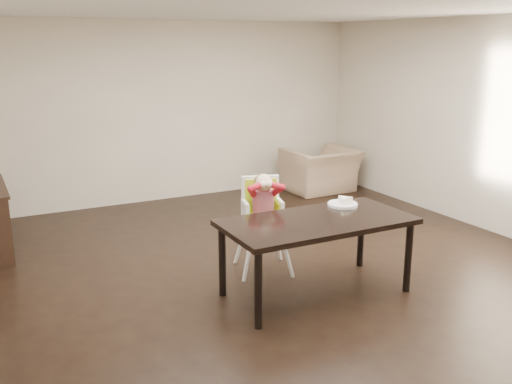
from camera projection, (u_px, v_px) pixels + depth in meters
ground at (293, 273)px, 6.02m from camera, size 7.00×7.00×0.00m
room_walls at (296, 96)px, 5.55m from camera, size 6.02×7.02×2.71m
dining_table at (317, 227)px, 5.38m from camera, size 1.80×0.90×0.75m
high_chair at (263, 202)px, 5.95m from camera, size 0.54×0.54×1.06m
plate at (343, 203)px, 5.81m from camera, size 0.39×0.39×0.09m
armchair at (320, 163)px, 9.29m from camera, size 1.09×0.73×0.94m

